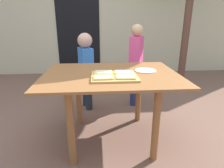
% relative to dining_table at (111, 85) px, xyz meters
% --- Properties ---
extents(ground_plane, '(16.00, 16.00, 0.00)m').
position_rel_dining_table_xyz_m(ground_plane, '(0.00, 0.00, -0.57)').
color(ground_plane, brown).
extents(house_wall_back, '(8.00, 0.20, 2.99)m').
position_rel_dining_table_xyz_m(house_wall_back, '(0.00, 2.68, 0.92)').
color(house_wall_back, beige).
rests_on(house_wall_back, ground).
extents(house_door, '(0.90, 0.02, 2.00)m').
position_rel_dining_table_xyz_m(house_door, '(-0.51, 2.58, 0.43)').
color(house_door, black).
rests_on(house_door, ground).
extents(dining_table, '(1.23, 0.92, 0.68)m').
position_rel_dining_table_xyz_m(dining_table, '(0.00, 0.00, 0.00)').
color(dining_table, brown).
rests_on(dining_table, ground).
extents(cutting_board, '(0.39, 0.33, 0.02)m').
position_rel_dining_table_xyz_m(cutting_board, '(0.02, -0.13, 0.12)').
color(cutting_board, tan).
rests_on(cutting_board, dining_table).
extents(pizza_slice_near_left, '(0.16, 0.13, 0.01)m').
position_rel_dining_table_xyz_m(pizza_slice_near_left, '(-0.08, -0.20, 0.13)').
color(pizza_slice_near_left, '#CEB659').
rests_on(pizza_slice_near_left, cutting_board).
extents(pizza_slice_near_right, '(0.17, 0.14, 0.01)m').
position_rel_dining_table_xyz_m(pizza_slice_near_right, '(0.11, -0.20, 0.13)').
color(pizza_slice_near_right, '#CEB659').
rests_on(pizza_slice_near_right, cutting_board).
extents(pizza_slice_far_left, '(0.17, 0.13, 0.01)m').
position_rel_dining_table_xyz_m(pizza_slice_far_left, '(-0.07, -0.04, 0.13)').
color(pizza_slice_far_left, '#CEB659').
rests_on(pizza_slice_far_left, cutting_board).
extents(pizza_slice_far_right, '(0.17, 0.14, 0.01)m').
position_rel_dining_table_xyz_m(pizza_slice_far_right, '(0.11, -0.06, 0.13)').
color(pizza_slice_far_right, '#CEB659').
rests_on(pizza_slice_far_right, cutting_board).
extents(plate_white_right, '(0.20, 0.20, 0.01)m').
position_rel_dining_table_xyz_m(plate_white_right, '(0.34, 0.06, 0.12)').
color(plate_white_right, white).
rests_on(plate_white_right, dining_table).
extents(child_left, '(0.21, 0.27, 1.00)m').
position_rel_dining_table_xyz_m(child_left, '(-0.27, 0.75, 0.01)').
color(child_left, '#212D37').
rests_on(child_left, ground).
extents(child_right, '(0.23, 0.28, 1.10)m').
position_rel_dining_table_xyz_m(child_right, '(0.40, 0.84, 0.05)').
color(child_right, navy).
rests_on(child_right, ground).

